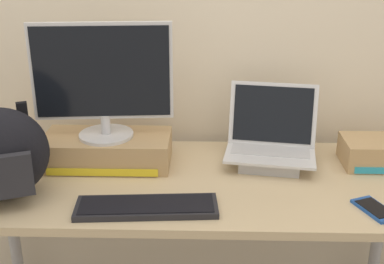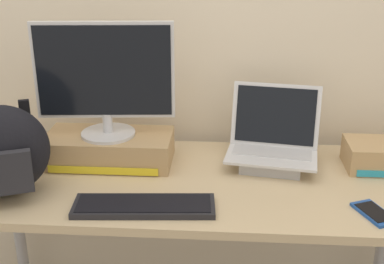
% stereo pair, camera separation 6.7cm
% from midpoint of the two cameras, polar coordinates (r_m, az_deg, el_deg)
% --- Properties ---
extents(desk, '(1.74, 0.68, 0.72)m').
position_cam_midpoint_polar(desk, '(1.87, 1.04, -7.27)').
color(desk, tan).
rests_on(desk, ground).
extents(toner_box_yellow, '(0.48, 0.23, 0.11)m').
position_cam_midpoint_polar(toner_box_yellow, '(1.96, -8.31, -1.85)').
color(toner_box_yellow, tan).
rests_on(toner_box_yellow, desk).
extents(desktop_monitor, '(0.51, 0.20, 0.43)m').
position_cam_midpoint_polar(desktop_monitor, '(1.86, -8.77, 5.88)').
color(desktop_monitor, silver).
rests_on(desktop_monitor, toner_box_yellow).
extents(open_laptop, '(0.37, 0.29, 0.29)m').
position_cam_midpoint_polar(open_laptop, '(1.94, 9.99, -2.03)').
color(open_laptop, '#ADADB2').
rests_on(open_laptop, desk).
extents(external_keyboard, '(0.46, 0.17, 0.02)m').
position_cam_midpoint_polar(external_keyboard, '(1.64, -4.24, -8.29)').
color(external_keyboard, black).
rests_on(external_keyboard, desk).
extents(messenger_backpack, '(0.36, 0.30, 0.31)m').
position_cam_midpoint_polar(messenger_backpack, '(1.77, -19.67, -2.08)').
color(messenger_backpack, black).
rests_on(messenger_backpack, desk).
extents(cell_phone, '(0.13, 0.17, 0.01)m').
position_cam_midpoint_polar(cell_phone, '(1.72, 20.87, -8.52)').
color(cell_phone, '#19479E').
rests_on(cell_phone, desk).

